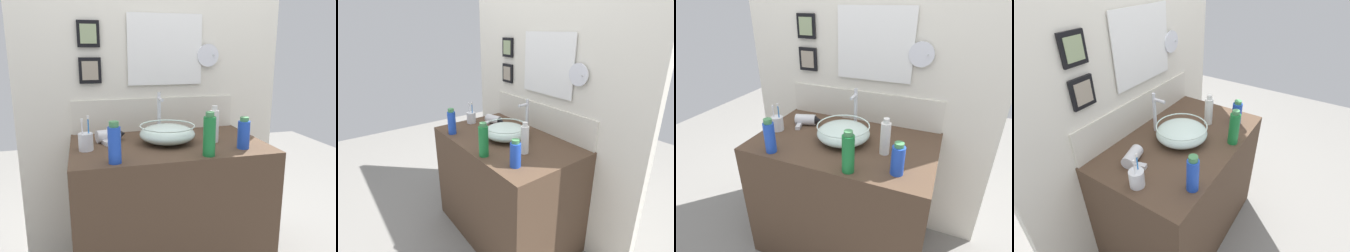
% 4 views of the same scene
% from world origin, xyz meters
% --- Properties ---
extents(ground_plane, '(6.00, 6.00, 0.00)m').
position_xyz_m(ground_plane, '(0.00, 0.00, 0.00)').
color(ground_plane, gray).
extents(vanity_counter, '(1.10, 0.68, 0.84)m').
position_xyz_m(vanity_counter, '(0.00, 0.00, 0.42)').
color(vanity_counter, '#4C3828').
rests_on(vanity_counter, ground).
extents(back_panel, '(1.75, 0.10, 2.33)m').
position_xyz_m(back_panel, '(0.00, 0.37, 1.16)').
color(back_panel, silver).
rests_on(back_panel, ground).
extents(glass_bowl_sink, '(0.32, 0.32, 0.11)m').
position_xyz_m(glass_bowl_sink, '(-0.01, 0.00, 0.89)').
color(glass_bowl_sink, silver).
rests_on(glass_bowl_sink, vanity_counter).
extents(faucet, '(0.02, 0.10, 0.27)m').
position_xyz_m(faucet, '(-0.01, 0.20, 0.99)').
color(faucet, silver).
rests_on(faucet, vanity_counter).
extents(hair_drier, '(0.19, 0.17, 0.07)m').
position_xyz_m(hair_drier, '(-0.32, 0.11, 0.87)').
color(hair_drier, silver).
rests_on(hair_drier, vanity_counter).
extents(toothbrush_cup, '(0.08, 0.08, 0.19)m').
position_xyz_m(toothbrush_cup, '(-0.46, -0.03, 0.89)').
color(toothbrush_cup, silver).
rests_on(toothbrush_cup, vanity_counter).
extents(soap_dispenser, '(0.06, 0.06, 0.23)m').
position_xyz_m(soap_dispenser, '(0.14, -0.28, 0.94)').
color(soap_dispenser, '#197233').
rests_on(soap_dispenser, vanity_counter).
extents(spray_bottle, '(0.06, 0.06, 0.20)m').
position_xyz_m(spray_bottle, '(-0.33, -0.27, 0.93)').
color(spray_bottle, blue).
rests_on(spray_bottle, vanity_counter).
extents(shampoo_bottle, '(0.05, 0.05, 0.21)m').
position_xyz_m(shampoo_bottle, '(0.26, -0.05, 0.94)').
color(shampoo_bottle, white).
rests_on(shampoo_bottle, vanity_counter).
extents(lotion_bottle, '(0.07, 0.07, 0.17)m').
position_xyz_m(lotion_bottle, '(0.37, -0.21, 0.92)').
color(lotion_bottle, blue).
rests_on(lotion_bottle, vanity_counter).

